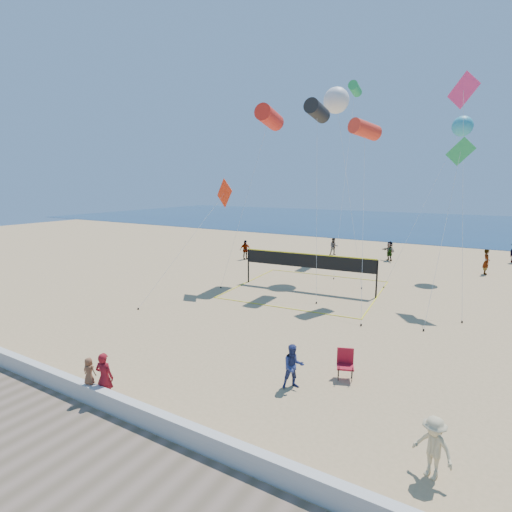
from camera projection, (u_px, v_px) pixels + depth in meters
The scene contains 23 objects.
ground at pixel (217, 384), 13.72m from camera, with size 120.00×120.00×0.00m, color tan.
ocean at pixel (440, 224), 66.06m from camera, with size 140.00×50.00×0.03m, color navy.
seawall at pixel (153, 420), 11.14m from camera, with size 32.00×0.30×0.60m, color silver.
boardwalk at pixel (92, 473), 9.50m from camera, with size 32.00×3.60×0.03m, color #715C4D.
woman at pixel (105, 377), 12.49m from camera, with size 0.59×0.39×1.63m, color maroon.
toddler at pixel (89, 371), 12.44m from camera, with size 0.42×0.27×0.86m, color brown.
bystander_a at pixel (293, 366), 13.34m from camera, with size 0.74×0.58×1.53m, color navy.
bystander_b at pixel (433, 447), 9.27m from camera, with size 0.98×0.56×1.52m, color #C5B383.
far_person_0 at pixel (245, 250), 35.87m from camera, with size 1.03×0.43×1.75m, color gray.
far_person_1 at pixel (389, 251), 35.23m from camera, with size 1.61×0.51×1.73m, color gray.
far_person_2 at pixel (486, 262), 29.97m from camera, with size 0.70×0.46×1.91m, color gray.
far_person_3 at pixel (334, 247), 38.05m from camera, with size 0.79×0.62×1.63m, color gray.
camp_chair at pixel (345, 362), 14.03m from camera, with size 0.73×0.84×1.19m.
volleyball_net at pixel (308, 265), 25.59m from camera, with size 9.49×9.35×2.36m.
kite_0 at pixel (269, 117), 27.18m from camera, with size 2.01×5.77×11.96m.
kite_1 at pixel (317, 111), 25.28m from camera, with size 2.56×5.39×11.95m.
kite_2 at pixel (365, 130), 22.84m from camera, with size 2.63×6.47×10.40m.
kite_3 at pixel (221, 197), 24.92m from camera, with size 2.40×6.60×7.10m.
kite_4 at pixel (459, 162), 21.15m from camera, with size 1.51×5.51×9.21m.
kite_5 at pixel (463, 99), 22.33m from camera, with size 2.19×5.62×12.94m.
kite_6 at pixel (336, 100), 28.54m from camera, with size 4.63×4.79×13.54m.
kite_7 at pixel (462, 126), 28.63m from camera, with size 4.15×8.02×11.53m.
kite_8 at pixel (355, 89), 34.62m from camera, with size 2.47×10.22×15.40m.
Camera 1 is at (7.66, -10.21, 6.82)m, focal length 28.00 mm.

